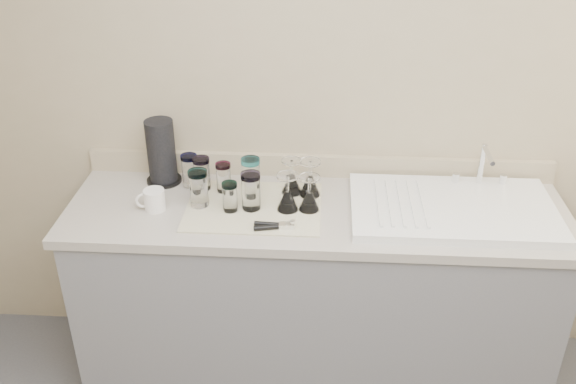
# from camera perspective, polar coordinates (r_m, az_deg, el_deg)

# --- Properties ---
(room_envelope) EXTENTS (3.54, 3.50, 2.52)m
(room_envelope) POSITION_cam_1_polar(r_m,az_deg,el_deg) (1.27, 1.93, -3.74)
(room_envelope) COLOR #4C4D51
(room_envelope) RESTS_ON ground
(counter_unit) EXTENTS (2.06, 0.62, 0.90)m
(counter_unit) POSITION_cam_1_polar(r_m,az_deg,el_deg) (2.89, 2.37, -9.10)
(counter_unit) COLOR slate
(counter_unit) RESTS_ON ground
(sink_unit) EXTENTS (0.82, 0.50, 0.22)m
(sink_unit) POSITION_cam_1_polar(r_m,az_deg,el_deg) (2.68, 14.46, -1.39)
(sink_unit) COLOR white
(sink_unit) RESTS_ON counter_unit
(dish_towel) EXTENTS (0.55, 0.42, 0.01)m
(dish_towel) POSITION_cam_1_polar(r_m,az_deg,el_deg) (2.64, -3.06, -1.32)
(dish_towel) COLOR silver
(dish_towel) RESTS_ON counter_unit
(tumbler_teal) EXTENTS (0.07, 0.07, 0.14)m
(tumbler_teal) POSITION_cam_1_polar(r_m,az_deg,el_deg) (2.75, -7.66, 1.67)
(tumbler_teal) COLOR white
(tumbler_teal) RESTS_ON dish_towel
(tumbler_cyan) EXTENTS (0.06, 0.06, 0.13)m
(tumbler_cyan) POSITION_cam_1_polar(r_m,az_deg,el_deg) (2.73, -5.75, 1.33)
(tumbler_cyan) COLOR white
(tumbler_cyan) RESTS_ON dish_towel
(tumbler_purple) EXTENTS (0.08, 0.08, 0.16)m
(tumbler_purple) POSITION_cam_1_polar(r_m,az_deg,el_deg) (2.70, -3.33, 1.46)
(tumbler_purple) COLOR white
(tumbler_purple) RESTS_ON dish_towel
(tumbler_magenta) EXTENTS (0.08, 0.08, 0.16)m
(tumbler_magenta) POSITION_cam_1_polar(r_m,az_deg,el_deg) (2.63, -7.96, 0.36)
(tumbler_magenta) COLOR white
(tumbler_magenta) RESTS_ON dish_towel
(tumbler_blue) EXTENTS (0.06, 0.06, 0.12)m
(tumbler_blue) POSITION_cam_1_polar(r_m,az_deg,el_deg) (2.58, -5.18, -0.41)
(tumbler_blue) COLOR white
(tumbler_blue) RESTS_ON dish_towel
(tumbler_lavender) EXTENTS (0.08, 0.08, 0.16)m
(tumbler_lavender) POSITION_cam_1_polar(r_m,az_deg,el_deg) (2.58, -3.31, 0.10)
(tumbler_lavender) COLOR white
(tumbler_lavender) RESTS_ON dish_towel
(tumbler_extra) EXTENTS (0.07, 0.07, 0.14)m
(tumbler_extra) POSITION_cam_1_polar(r_m,az_deg,el_deg) (2.79, -8.73, 1.97)
(tumbler_extra) COLOR white
(tumbler_extra) RESTS_ON dish_towel
(goblet_back_left) EXTENTS (0.09, 0.09, 0.15)m
(goblet_back_left) POSITION_cam_1_polar(r_m,az_deg,el_deg) (2.71, 0.32, 0.93)
(goblet_back_left) COLOR white
(goblet_back_left) RESTS_ON dish_towel
(goblet_back_right) EXTENTS (0.09, 0.09, 0.16)m
(goblet_back_right) POSITION_cam_1_polar(r_m,az_deg,el_deg) (2.69, 1.96, 0.77)
(goblet_back_right) COLOR white
(goblet_back_right) RESTS_ON dish_towel
(goblet_front_left) EXTENTS (0.09, 0.09, 0.16)m
(goblet_front_left) POSITION_cam_1_polar(r_m,az_deg,el_deg) (2.58, -0.04, -0.52)
(goblet_front_left) COLOR white
(goblet_front_left) RESTS_ON dish_towel
(goblet_front_right) EXTENTS (0.08, 0.08, 0.15)m
(goblet_front_right) POSITION_cam_1_polar(r_m,az_deg,el_deg) (2.59, 1.90, -0.57)
(goblet_front_right) COLOR white
(goblet_front_right) RESTS_ON dish_towel
(can_opener) EXTENTS (0.16, 0.06, 0.02)m
(can_opener) POSITION_cam_1_polar(r_m,az_deg,el_deg) (2.48, -1.22, -3.02)
(can_opener) COLOR silver
(can_opener) RESTS_ON dish_towel
(white_mug) EXTENTS (0.13, 0.10, 0.09)m
(white_mug) POSITION_cam_1_polar(r_m,az_deg,el_deg) (2.66, -11.84, -0.69)
(white_mug) COLOR white
(white_mug) RESTS_ON counter_unit
(paper_towel_roll) EXTENTS (0.15, 0.15, 0.29)m
(paper_towel_roll) POSITION_cam_1_polar(r_m,az_deg,el_deg) (2.82, -11.19, 3.46)
(paper_towel_roll) COLOR black
(paper_towel_roll) RESTS_ON counter_unit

